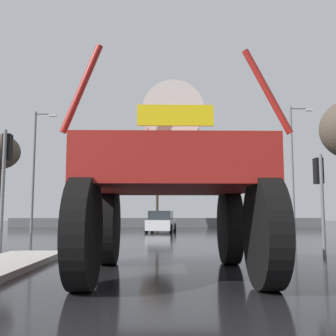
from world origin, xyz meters
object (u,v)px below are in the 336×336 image
object	(u,v)px
oversize_sprayer	(172,179)
traffic_signal_far_left	(260,190)
traffic_signal_near_right	(319,182)
streetlight_far_right	(294,162)
traffic_signal_near_left	(6,164)
streetlight_far_left	(35,165)
bare_tree_far_center	(157,168)
sedan_ahead	(161,222)

from	to	relation	value
oversize_sprayer	traffic_signal_far_left	world-z (taller)	oversize_sprayer
oversize_sprayer	traffic_signal_near_right	size ratio (longest dim) A/B	1.74
streetlight_far_right	traffic_signal_near_left	bearing A→B (deg)	-131.89
streetlight_far_left	traffic_signal_near_right	bearing A→B (deg)	-47.92
traffic_signal_near_left	streetlight_far_right	xyz separation A→B (m)	(14.92, 16.63, 2.25)
streetlight_far_right	bare_tree_far_center	world-z (taller)	streetlight_far_right
streetlight_far_left	oversize_sprayer	bearing A→B (deg)	-65.25
traffic_signal_far_left	sedan_ahead	bearing A→B (deg)	172.32
traffic_signal_near_left	bare_tree_far_center	world-z (taller)	bare_tree_far_center
traffic_signal_near_right	traffic_signal_far_left	world-z (taller)	traffic_signal_far_left
sedan_ahead	traffic_signal_near_right	distance (m)	17.04
streetlight_far_right	bare_tree_far_center	xyz separation A→B (m)	(-10.18, 6.22, 0.24)
oversize_sprayer	traffic_signal_near_left	bearing A→B (deg)	51.94
traffic_signal_near_right	streetlight_far_right	size ratio (longest dim) A/B	0.34
traffic_signal_far_left	streetlight_far_left	bearing A→B (deg)	179.64
sedan_ahead	streetlight_far_right	size ratio (longest dim) A/B	0.46
streetlight_far_left	streetlight_far_right	xyz separation A→B (m)	(18.72, 1.25, 0.46)
traffic_signal_near_right	bare_tree_far_center	distance (m)	23.65
sedan_ahead	streetlight_far_right	bearing A→B (deg)	-80.10
traffic_signal_near_right	streetlight_far_left	world-z (taller)	streetlight_far_left
bare_tree_far_center	streetlight_far_right	bearing A→B (deg)	-31.43
traffic_signal_near_right	bare_tree_far_center	bearing A→B (deg)	103.15
bare_tree_far_center	traffic_signal_near_left	bearing A→B (deg)	-101.72
traffic_signal_far_left	traffic_signal_near_left	bearing A→B (deg)	-128.08
traffic_signal_far_left	bare_tree_far_center	size ratio (longest dim) A/B	0.61
traffic_signal_near_left	streetlight_far_right	distance (m)	22.45
traffic_signal_near_left	traffic_signal_far_left	xyz separation A→B (m)	(11.97, 15.28, 0.11)
traffic_signal_near_left	traffic_signal_near_right	world-z (taller)	traffic_signal_near_left
traffic_signal_near_left	bare_tree_far_center	size ratio (longest dim) A/B	0.59
streetlight_far_left	streetlight_far_right	world-z (taller)	streetlight_far_right
streetlight_far_left	traffic_signal_far_left	bearing A→B (deg)	-0.36
streetlight_far_left	streetlight_far_right	bearing A→B (deg)	3.81
bare_tree_far_center	oversize_sprayer	bearing A→B (deg)	-89.10
sedan_ahead	traffic_signal_near_left	world-z (taller)	traffic_signal_near_left
oversize_sprayer	streetlight_far_right	distance (m)	23.08
sedan_ahead	streetlight_far_left	distance (m)	9.74
traffic_signal_near_left	streetlight_far_right	size ratio (longest dim) A/B	0.42
traffic_signal_near_left	sedan_ahead	bearing A→B (deg)	72.69
traffic_signal_far_left	streetlight_far_left	xyz separation A→B (m)	(-15.77, 0.10, 1.68)
sedan_ahead	streetlight_far_right	xyz separation A→B (m)	(9.86, 0.41, 4.42)
traffic_signal_near_right	traffic_signal_far_left	distance (m)	15.40
traffic_signal_far_left	bare_tree_far_center	xyz separation A→B (m)	(-7.23, 7.57, 2.38)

